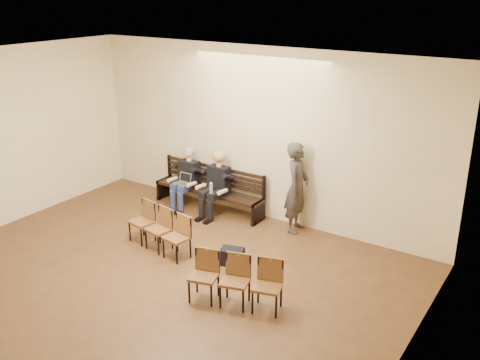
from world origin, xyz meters
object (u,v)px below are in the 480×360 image
Objects in this scene: bag at (232,256)px; passerby at (297,181)px; bench at (209,199)px; water_bottle at (211,194)px; chair_row_front at (159,230)px; laptop at (182,185)px; chair_row_back at (235,282)px; seated_woman at (216,185)px; seated_man at (187,178)px.

passerby is (0.27, 1.83, 0.89)m from bag.
bench is 0.66m from water_bottle.
chair_row_front is (-1.43, -0.27, 0.24)m from bag.
laptop reaches higher than bag.
chair_row_front reaches higher than bench.
chair_row_back reaches higher than laptop.
bag is 0.28× the size of chair_row_front.
bag is 1.28m from chair_row_back.
laptop is (-0.76, -0.20, -0.09)m from seated_woman.
seated_woman reaches higher than seated_man.
passerby is 1.48× the size of chair_row_front.
bench is 2.04m from chair_row_front.
water_bottle is at bearing 116.39° from chair_row_back.
chair_row_front is (0.82, -1.68, -0.17)m from laptop.
passerby is at bearing 83.01° from chair_row_back.
seated_man is at bearing 122.75° from chair_row_back.
laptop is (0.03, -0.20, -0.08)m from seated_man.
seated_man reaches higher than chair_row_back.
chair_row_back is (2.23, -2.62, -0.25)m from seated_woman.
seated_man is 2.08m from chair_row_front.
water_bottle reaches higher than bag.
passerby is 2.78m from chair_row_front.
seated_man is at bearing 123.62° from chair_row_front.
bench is 1.86× the size of chair_row_front.
chair_row_back reaches higher than chair_row_front.
seated_man is at bearing 180.00° from seated_woman.
passerby is at bearing 2.78° from bench.
chair_row_back is at bearing -9.41° from chair_row_front.
passerby reaches higher than bag.
laptop is 0.77× the size of bag.
passerby is at bearing 60.26° from chair_row_front.
water_bottle is at bearing 136.91° from bag.
laptop is 2.69m from bag.
chair_row_front reaches higher than bag.
seated_man is at bearing 107.13° from laptop.
bench is 0.53m from seated_woman.
laptop is 1.87m from chair_row_front.
water_bottle is at bearing 98.32° from chair_row_front.
seated_man reaches higher than bench.
seated_woman reaches higher than bag.
seated_woman is 0.32m from water_bottle.
chair_row_front is 0.99× the size of chair_row_back.
bag is at bearing 20.08° from chair_row_front.
seated_woman reaches higher than chair_row_front.
bench is 10.92× the size of water_bottle.
water_bottle is (0.88, -0.30, -0.07)m from seated_man.
seated_man is 0.93m from water_bottle.
laptop is at bearing 173.76° from water_bottle.
chair_row_back is (2.14, -2.32, -0.18)m from water_bottle.
chair_row_front is at bearing -88.33° from seated_woman.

